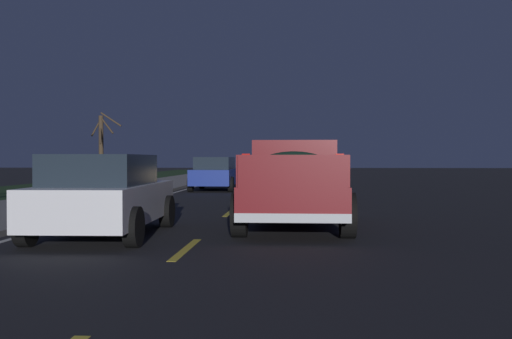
# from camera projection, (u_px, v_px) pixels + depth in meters

# --- Properties ---
(ground) EXTENTS (144.00, 144.00, 0.00)m
(ground) POSITION_uv_depth(u_px,v_px,m) (254.00, 192.00, 27.10)
(ground) COLOR black
(sidewalk_shoulder) EXTENTS (108.00, 4.00, 0.12)m
(sidewalk_shoulder) POSITION_uv_depth(u_px,v_px,m) (128.00, 190.00, 27.45)
(sidewalk_shoulder) COLOR gray
(sidewalk_shoulder) RESTS_ON ground
(grass_verge) EXTENTS (108.00, 6.00, 0.01)m
(grass_verge) POSITION_uv_depth(u_px,v_px,m) (20.00, 191.00, 27.76)
(grass_verge) COLOR #1E3819
(grass_verge) RESTS_ON ground
(lane_markings) EXTENTS (109.12, 3.54, 0.01)m
(lane_markings) POSITION_uv_depth(u_px,v_px,m) (207.00, 189.00, 29.80)
(lane_markings) COLOR yellow
(lane_markings) RESTS_ON ground
(pickup_truck) EXTENTS (5.44, 2.32, 1.87)m
(pickup_truck) POSITION_uv_depth(u_px,v_px,m) (294.00, 181.00, 13.11)
(pickup_truck) COLOR maroon
(pickup_truck) RESTS_ON ground
(sedan_blue) EXTENTS (4.43, 2.08, 1.54)m
(sedan_blue) POSITION_uv_depth(u_px,v_px,m) (215.00, 173.00, 28.23)
(sedan_blue) COLOR navy
(sedan_blue) RESTS_ON ground
(sedan_white) EXTENTS (4.44, 2.09, 1.54)m
(sedan_white) POSITION_uv_depth(u_px,v_px,m) (104.00, 195.00, 11.47)
(sedan_white) COLOR silver
(sedan_white) RESTS_ON ground
(sedan_silver) EXTENTS (4.43, 2.07, 1.54)m
(sedan_silver) POSITION_uv_depth(u_px,v_px,m) (302.00, 180.00, 19.58)
(sedan_silver) COLOR #B2B5BA
(sedan_silver) RESTS_ON ground
(sedan_tan) EXTENTS (4.40, 2.03, 1.54)m
(sedan_tan) POSITION_uv_depth(u_px,v_px,m) (294.00, 172.00, 32.41)
(sedan_tan) COLOR #9E845B
(sedan_tan) RESTS_ON ground
(bare_tree_far) EXTENTS (1.32, 1.90, 4.23)m
(bare_tree_far) POSITION_uv_depth(u_px,v_px,m) (102.00, 146.00, 36.08)
(bare_tree_far) COLOR #423323
(bare_tree_far) RESTS_ON ground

